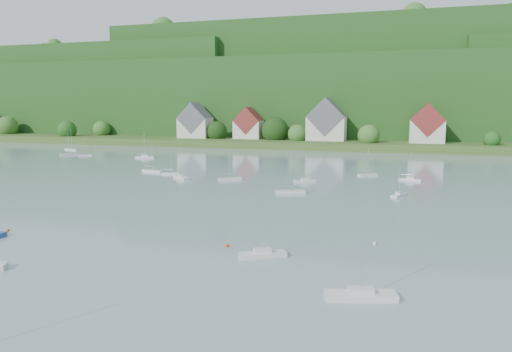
{
  "coord_description": "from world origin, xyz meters",
  "views": [
    {
      "loc": [
        33.5,
        -10.71,
        17.46
      ],
      "look_at": [
        7.74,
        75.0,
        4.0
      ],
      "focal_mm": 32.76,
      "sensor_mm": 36.0,
      "label": 1
    }
  ],
  "objects": [
    {
      "name": "near_sailboat_3",
      "position": [
        19.14,
        39.72,
        0.42
      ],
      "size": [
        5.62,
        4.11,
        7.52
      ],
      "rotation": [
        0.0,
        0.0,
        0.52
      ],
      "color": "silver",
      "rests_on": "ground"
    },
    {
      "name": "village_building_2",
      "position": [
        5.0,
        188.0,
        10.27
      ],
      "size": [
        16.0,
        11.44,
        18.0
      ],
      "color": "beige",
      "rests_on": "far_shore_strip"
    },
    {
      "name": "village_building_1",
      "position": [
        -30.0,
        189.0,
        8.75
      ],
      "size": [
        12.0,
        9.36,
        14.0
      ],
      "color": "beige",
      "rests_on": "far_shore_strip"
    },
    {
      "name": "mooring_buoy_3",
      "position": [
        -18.35,
        40.34,
        0.0
      ],
      "size": [
        0.4,
        0.4,
        0.4
      ],
      "primitive_type": "sphere",
      "color": "#E53100",
      "rests_on": "ground"
    },
    {
      "name": "near_sailboat_4",
      "position": [
        31.0,
        30.71,
        0.46
      ],
      "size": [
        6.76,
        3.55,
        8.78
      ],
      "rotation": [
        0.0,
        0.0,
        0.28
      ],
      "color": "silver",
      "rests_on": "ground"
    },
    {
      "name": "far_sailboat_cluster",
      "position": [
        1.23,
        113.61,
        0.37
      ],
      "size": [
        190.16,
        68.69,
        8.71
      ],
      "color": "silver",
      "rests_on": "ground"
    },
    {
      "name": "far_shore_strip",
      "position": [
        0.0,
        200.0,
        1.5
      ],
      "size": [
        600.0,
        60.0,
        3.0
      ],
      "primitive_type": "cube",
      "color": "#32501E",
      "rests_on": "ground"
    },
    {
      "name": "village_building_0",
      "position": [
        -55.0,
        187.0,
        9.51
      ],
      "size": [
        14.0,
        10.4,
        16.0
      ],
      "color": "beige",
      "rests_on": "far_shore_strip"
    },
    {
      "name": "mooring_buoy_2",
      "position": [
        13.81,
        42.31,
        0.0
      ],
      "size": [
        0.46,
        0.46,
        0.46
      ],
      "primitive_type": "sphere",
      "color": "#E53100",
      "rests_on": "ground"
    },
    {
      "name": "mooring_buoy_4",
      "position": [
        31.43,
        48.85,
        0.0
      ],
      "size": [
        0.39,
        0.39,
        0.39
      ],
      "primitive_type": "sphere",
      "color": "white",
      "rests_on": "ground"
    },
    {
      "name": "village_building_3",
      "position": [
        45.0,
        186.0,
        9.43
      ],
      "size": [
        13.0,
        10.4,
        15.5
      ],
      "color": "beige",
      "rests_on": "far_shore_strip"
    },
    {
      "name": "forested_ridge",
      "position": [
        0.39,
        268.57,
        22.89
      ],
      "size": [
        620.0,
        181.22,
        69.89
      ],
      "color": "#183F14",
      "rests_on": "ground"
    }
  ]
}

